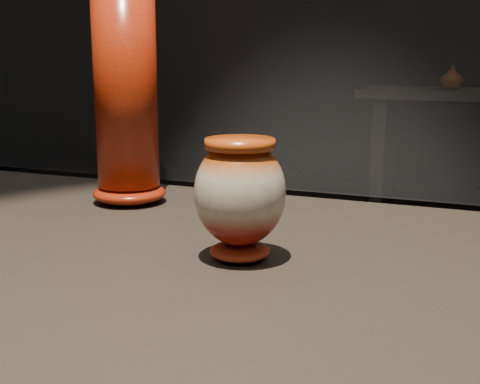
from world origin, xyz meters
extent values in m
cube|color=black|center=(0.00, 0.00, 0.88)|extent=(2.00, 0.80, 0.05)
ellipsoid|color=maroon|center=(0.01, 0.01, 0.91)|extent=(0.09, 0.09, 0.02)
ellipsoid|color=beige|center=(0.01, 0.01, 0.99)|extent=(0.14, 0.14, 0.14)
cylinder|color=#BD4E11|center=(0.01, 0.01, 1.05)|extent=(0.11, 0.11, 0.01)
ellipsoid|color=red|center=(-0.29, 0.24, 0.92)|extent=(0.17, 0.17, 0.04)
cylinder|color=red|center=(-0.29, 0.24, 1.12)|extent=(0.14, 0.14, 0.37)
cube|color=black|center=(-0.42, 3.70, 0.42)|extent=(0.08, 0.50, 0.85)
imported|color=#974516|center=(-0.02, 3.71, 0.98)|extent=(0.18, 0.18, 0.15)
camera|label=1|loc=(0.33, -0.77, 1.18)|focal=50.00mm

